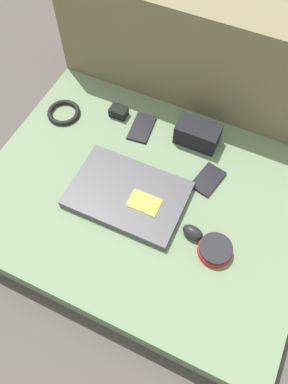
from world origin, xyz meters
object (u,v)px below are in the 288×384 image
computer_mouse (193,232)px  camera_pouch (198,134)px  laptop (128,195)px  phone_black (208,180)px  charger_brick (119,112)px  phone_silver (142,128)px  speaker_puck (215,250)px

computer_mouse → camera_pouch: bearing=117.5°
laptop → camera_pouch: bearing=68.2°
camera_pouch → laptop: bearing=-111.2°
phone_black → charger_brick: bearing=174.9°
computer_mouse → phone_silver: bearing=144.0°
speaker_puck → camera_pouch: size_ratio=0.70×
laptop → phone_silver: laptop is taller
charger_brick → camera_pouch: bearing=1.8°
speaker_puck → phone_black: speaker_puck is taller
phone_silver → phone_black: 0.29m
speaker_puck → phone_silver: speaker_puck is taller
camera_pouch → charger_brick: (-0.28, -0.01, -0.02)m
speaker_puck → phone_black: size_ratio=0.80×
charger_brick → speaker_puck: bearing=-35.3°
camera_pouch → speaker_puck: bearing=-61.4°
computer_mouse → laptop: bearing=179.3°
laptop → computer_mouse: (0.22, -0.03, 0.01)m
phone_silver → camera_pouch: 0.19m
laptop → speaker_puck: bearing=-11.2°
computer_mouse → speaker_puck: computer_mouse is taller
speaker_puck → phone_silver: size_ratio=0.78×
speaker_puck → charger_brick: charger_brick is taller
laptop → computer_mouse: bearing=-9.6°
phone_black → camera_pouch: (-0.09, 0.13, 0.03)m
laptop → phone_silver: bearing=105.9°
charger_brick → phone_black: bearing=-17.8°
phone_black → camera_pouch: 0.16m
laptop → speaker_puck: speaker_puck is taller
computer_mouse → phone_black: computer_mouse is taller
phone_silver → charger_brick: (-0.10, 0.02, 0.01)m
phone_silver → camera_pouch: (0.18, 0.03, 0.03)m
phone_silver → charger_brick: charger_brick is taller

